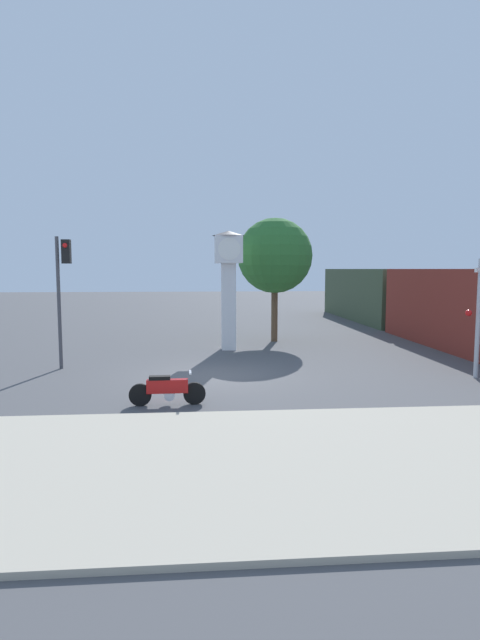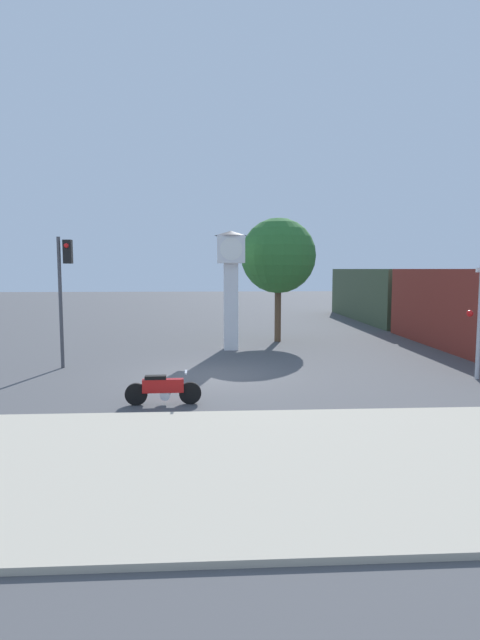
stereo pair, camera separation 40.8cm
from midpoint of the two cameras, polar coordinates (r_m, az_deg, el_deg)
ground_plane at (r=15.95m, az=-2.38°, el=-6.44°), size 120.00×120.00×0.00m
sidewalk_strip at (r=8.98m, az=-1.61°, el=-16.03°), size 36.00×6.00×0.10m
motorcycle at (r=12.73m, az=-7.88°, el=-7.80°), size 1.91×0.41×0.84m
clock_tower at (r=20.90m, az=-0.50°, el=5.58°), size 1.35×1.35×4.97m
freight_train at (r=28.60m, az=19.75°, el=2.11°), size 2.80×25.61×3.40m
traffic_light at (r=17.92m, az=-18.87°, el=4.49°), size 0.50×0.35×4.48m
railroad_crossing_signal at (r=17.04m, az=26.39°, el=0.65°), size 0.90×0.82×3.72m
street_tree at (r=23.34m, az=4.90°, el=7.30°), size 3.47×3.47×5.75m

